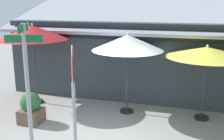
% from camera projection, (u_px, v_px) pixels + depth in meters
% --- Properties ---
extents(ground_plane, '(28.00, 28.00, 0.10)m').
position_uv_depth(ground_plane, '(99.00, 137.00, 7.65)').
color(ground_plane, gray).
extents(cafe_building, '(9.86, 5.81, 4.28)m').
position_uv_depth(cafe_building, '(139.00, 50.00, 12.24)').
color(cafe_building, '#333D42').
rests_on(cafe_building, ground).
extents(street_sign_post, '(0.75, 0.80, 3.20)m').
position_uv_depth(street_sign_post, '(27.00, 83.00, 5.85)').
color(street_sign_post, '#A8AAB2').
rests_on(street_sign_post, ground).
extents(stop_sign, '(0.32, 0.73, 2.83)m').
position_uv_depth(stop_sign, '(73.00, 88.00, 5.34)').
color(stop_sign, '#A8AAB2').
rests_on(stop_sign, ground).
extents(patio_umbrella_crimson_left, '(2.49, 2.49, 2.91)m').
position_uv_depth(patio_umbrella_crimson_left, '(33.00, 33.00, 9.55)').
color(patio_umbrella_crimson_left, black).
rests_on(patio_umbrella_crimson_left, ground).
extents(patio_umbrella_ivory_center, '(2.30, 2.30, 2.69)m').
position_uv_depth(patio_umbrella_ivory_center, '(128.00, 43.00, 8.70)').
color(patio_umbrella_ivory_center, black).
rests_on(patio_umbrella_ivory_center, ground).
extents(patio_umbrella_mustard_right, '(2.48, 2.48, 2.39)m').
position_uv_depth(patio_umbrella_mustard_right, '(207.00, 53.00, 8.21)').
color(patio_umbrella_mustard_right, black).
rests_on(patio_umbrella_mustard_right, ground).
extents(sidewalk_planter, '(0.64, 0.64, 0.97)m').
position_uv_depth(sidewalk_planter, '(31.00, 108.00, 8.35)').
color(sidewalk_planter, brown).
rests_on(sidewalk_planter, ground).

